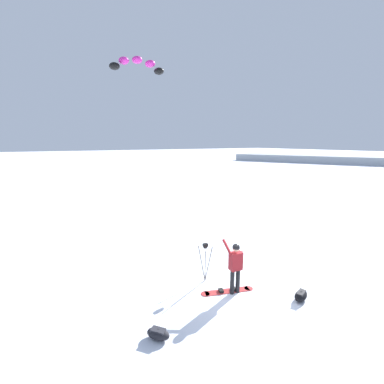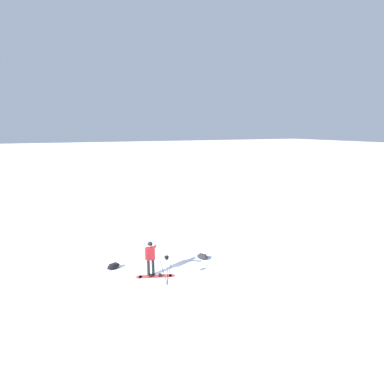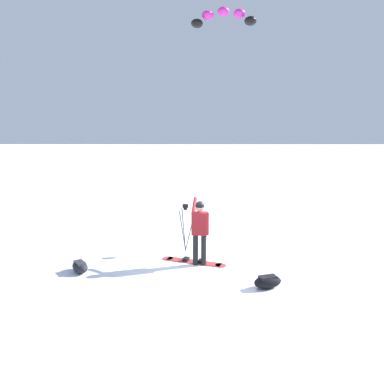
{
  "view_description": "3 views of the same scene",
  "coord_description": "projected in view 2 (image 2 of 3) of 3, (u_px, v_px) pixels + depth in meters",
  "views": [
    {
      "loc": [
        5.8,
        -5.49,
        4.94
      ],
      "look_at": [
        -2.89,
        -0.26,
        2.96
      ],
      "focal_mm": 24.21,
      "sensor_mm": 36.0,
      "label": 1
    },
    {
      "loc": [
        -12.3,
        2.95,
        6.84
      ],
      "look_at": [
        -5.98,
        0.17,
        5.31
      ],
      "focal_mm": 26.58,
      "sensor_mm": 36.0,
      "label": 2
    },
    {
      "loc": [
        8.6,
        -0.23,
        3.37
      ],
      "look_at": [
        -1.33,
        -0.48,
        1.78
      ],
      "focal_mm": 32.22,
      "sensor_mm": 36.0,
      "label": 3
    }
  ],
  "objects": [
    {
      "name": "snowboarder",
      "position": [
        150.0,
        255.0,
        13.34
      ],
      "size": [
        0.7,
        0.47,
        1.75
      ],
      "color": "black",
      "rests_on": "ground_plane"
    },
    {
      "name": "snowboard",
      "position": [
        155.0,
        276.0,
        13.48
      ],
      "size": [
        0.78,
        1.73,
        0.1
      ],
      "color": "#B23333",
      "rests_on": "ground_plane"
    },
    {
      "name": "gear_bag_small",
      "position": [
        202.0,
        257.0,
        15.25
      ],
      "size": [
        0.69,
        0.64,
        0.28
      ],
      "color": "black",
      "rests_on": "ground_plane"
    },
    {
      "name": "camera_tripod",
      "position": [
        167.0,
        264.0,
        12.51
      ],
      "size": [
        0.54,
        0.48,
        1.42
      ],
      "color": "#262628",
      "rests_on": "ground_plane"
    },
    {
      "name": "gear_bag_large",
      "position": [
        113.0,
        266.0,
        14.18
      ],
      "size": [
        0.52,
        0.73,
        0.28
      ],
      "color": "black",
      "rests_on": "ground_plane"
    },
    {
      "name": "ground_plane",
      "position": [
        145.0,
        275.0,
        13.63
      ],
      "size": [
        300.0,
        300.0,
        0.0
      ],
      "primitive_type": "plane",
      "color": "white"
    }
  ]
}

